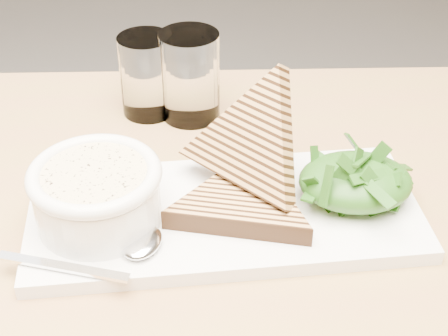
{
  "coord_description": "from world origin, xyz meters",
  "views": [
    {
      "loc": [
        0.13,
        -0.58,
        1.2
      ],
      "look_at": [
        0.14,
        -0.04,
        0.81
      ],
      "focal_mm": 55.0,
      "sensor_mm": 36.0,
      "label": 1
    }
  ],
  "objects_px": {
    "table_top": "(112,278)",
    "soup_bowl": "(98,200)",
    "glass_near": "(147,75)",
    "glass_far": "(190,76)",
    "platter": "(224,214)"
  },
  "relations": [
    {
      "from": "glass_near",
      "to": "glass_far",
      "type": "bearing_deg",
      "value": -12.02
    },
    {
      "from": "glass_far",
      "to": "soup_bowl",
      "type": "bearing_deg",
      "value": -111.3
    },
    {
      "from": "glass_far",
      "to": "platter",
      "type": "bearing_deg",
      "value": -79.83
    },
    {
      "from": "platter",
      "to": "glass_near",
      "type": "distance_m",
      "value": 0.23
    },
    {
      "from": "soup_bowl",
      "to": "glass_near",
      "type": "relative_size",
      "value": 1.19
    },
    {
      "from": "table_top",
      "to": "platter",
      "type": "xyz_separation_m",
      "value": [
        0.11,
        0.06,
        0.03
      ]
    },
    {
      "from": "table_top",
      "to": "platter",
      "type": "height_order",
      "value": "platter"
    },
    {
      "from": "table_top",
      "to": "soup_bowl",
      "type": "relative_size",
      "value": 9.48
    },
    {
      "from": "glass_near",
      "to": "soup_bowl",
      "type": "bearing_deg",
      "value": -98.05
    },
    {
      "from": "platter",
      "to": "glass_near",
      "type": "xyz_separation_m",
      "value": [
        -0.09,
        0.21,
        0.04
      ]
    },
    {
      "from": "glass_near",
      "to": "glass_far",
      "type": "distance_m",
      "value": 0.05
    },
    {
      "from": "soup_bowl",
      "to": "glass_near",
      "type": "xyz_separation_m",
      "value": [
        0.03,
        0.23,
        0.01
      ]
    },
    {
      "from": "table_top",
      "to": "glass_far",
      "type": "relative_size",
      "value": 10.41
    },
    {
      "from": "platter",
      "to": "soup_bowl",
      "type": "height_order",
      "value": "soup_bowl"
    },
    {
      "from": "platter",
      "to": "glass_near",
      "type": "bearing_deg",
      "value": 112.53
    }
  ]
}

